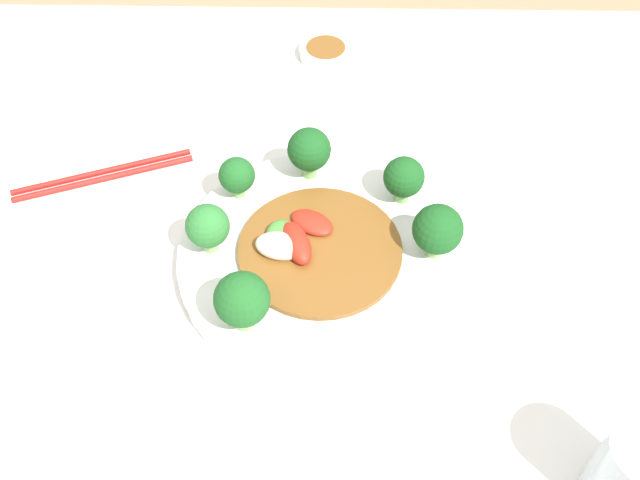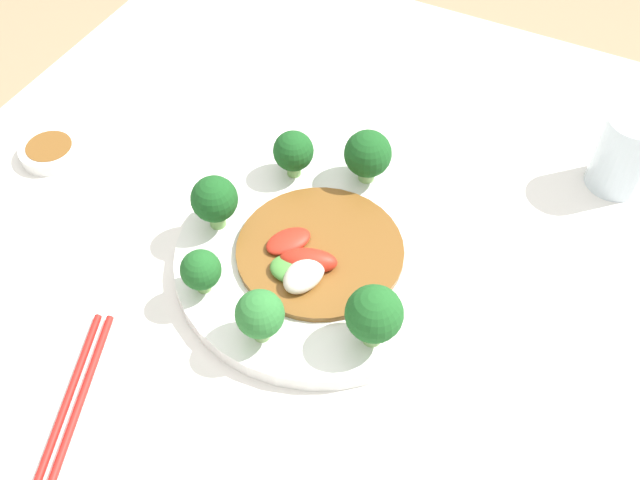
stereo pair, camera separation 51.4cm
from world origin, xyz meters
name	(u,v)px [view 1 (the left image)]	position (x,y,z in m)	size (l,w,h in m)	color
table	(314,406)	(0.00, 0.00, 0.35)	(1.01, 0.92, 0.71)	silver
plate	(320,257)	(0.01, -0.01, 0.71)	(0.30, 0.30, 0.02)	white
broccoli_north	(309,150)	(-0.01, 0.10, 0.76)	(0.05, 0.05, 0.06)	#7AAD5B
broccoli_east	(438,230)	(0.13, -0.01, 0.76)	(0.05, 0.05, 0.06)	#89B76B
broccoli_northeast	(404,178)	(0.10, 0.07, 0.76)	(0.04, 0.04, 0.06)	#7AAD5B
broccoli_west	(208,227)	(-0.11, -0.01, 0.76)	(0.05, 0.05, 0.06)	#89B76B
broccoli_northwest	(237,176)	(-0.08, 0.07, 0.75)	(0.04, 0.04, 0.05)	#7AAD5B
broccoli_southwest	(242,300)	(-0.06, -0.10, 0.76)	(0.05, 0.05, 0.07)	#89B76B
stirfry_center	(310,246)	(0.00, -0.01, 0.73)	(0.17, 0.17, 0.03)	brown
drinking_glass	(633,474)	(0.27, -0.26, 0.75)	(0.06, 0.06, 0.09)	silver
chopsticks	(103,175)	(-0.25, 0.11, 0.71)	(0.20, 0.09, 0.01)	red
sauce_dish	(326,51)	(0.01, 0.34, 0.71)	(0.07, 0.07, 0.02)	white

